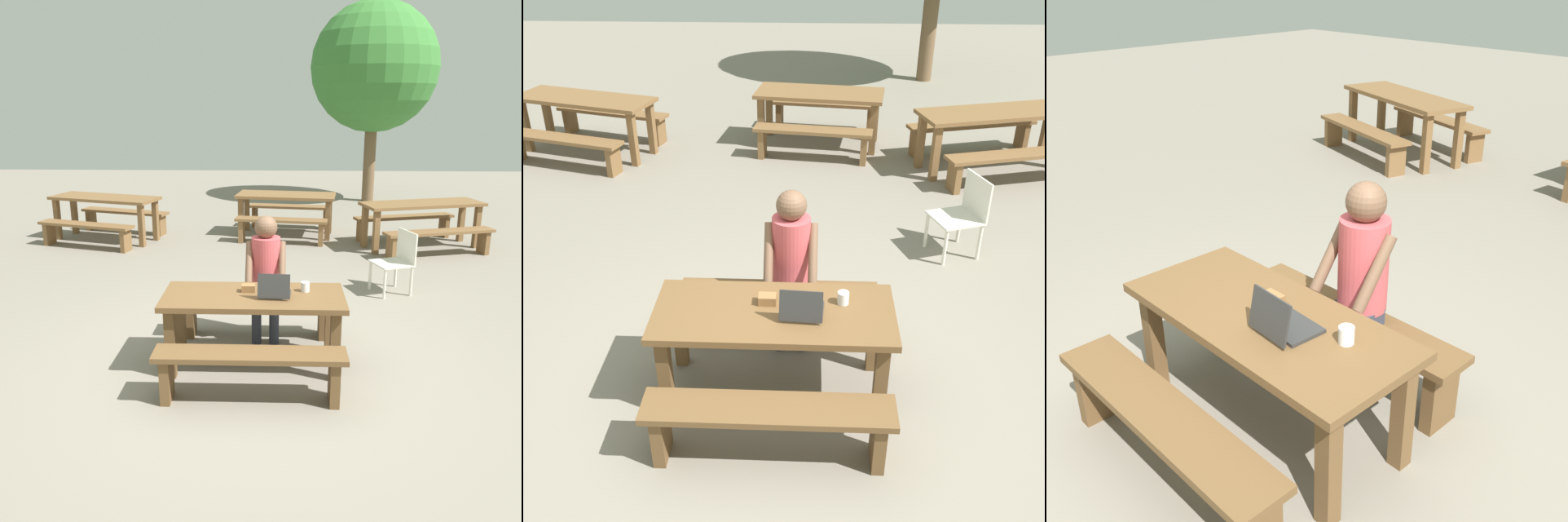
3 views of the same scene
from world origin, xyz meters
TOP-DOWN VIEW (x-y plane):
  - ground_plane at (0.00, 0.00)m, footprint 30.00×30.00m
  - picnic_table_front at (0.00, 0.00)m, footprint 1.67×0.74m
  - bench_near at (0.00, -0.66)m, footprint 1.59×0.30m
  - bench_far at (0.00, 0.66)m, footprint 1.59×0.30m
  - laptop at (0.19, -0.05)m, footprint 0.31×0.29m
  - small_pouch at (-0.05, 0.09)m, footprint 0.12×0.09m
  - coffee_mug at (0.48, 0.11)m, footprint 0.08×0.08m
  - person_seated at (0.10, 0.63)m, footprint 0.40×0.40m
  - plastic_chair at (1.75, 2.13)m, footprint 0.56×0.56m
  - picnic_table_mid at (0.35, 5.25)m, footprint 1.86×1.00m
  - bench_mid_south at (0.26, 4.62)m, footprint 1.62×0.52m
  - bench_mid_north at (0.44, 5.89)m, footprint 1.62×0.52m
  - picnic_table_rear at (-2.85, 4.79)m, footprint 2.02×1.20m
  - bench_rear_south at (-3.02, 4.21)m, footprint 1.73×0.78m
  - bench_rear_north at (-2.68, 5.38)m, footprint 1.73×0.78m
  - picnic_table_distant at (2.62, 4.44)m, footprint 2.13×1.17m
  - bench_distant_south at (2.77, 3.86)m, footprint 1.84×0.76m
  - bench_distant_north at (2.46, 5.02)m, footprint 1.84×0.76m

SIDE VIEW (x-z plane):
  - ground_plane at x=0.00m, z-range 0.00..0.00m
  - bench_rear_south at x=-3.02m, z-range 0.11..0.53m
  - bench_rear_north at x=-2.68m, z-range 0.11..0.53m
  - bench_distant_south at x=2.77m, z-range 0.11..0.54m
  - bench_distant_north at x=2.46m, z-range 0.11..0.54m
  - bench_mid_south at x=0.26m, z-range 0.11..0.55m
  - bench_mid_north at x=0.44m, z-range 0.11..0.55m
  - bench_near at x=0.00m, z-range 0.11..0.55m
  - bench_far at x=0.00m, z-range 0.11..0.55m
  - plastic_chair at x=1.75m, z-range 0.03..0.84m
  - picnic_table_front at x=0.00m, z-range 0.24..0.94m
  - picnic_table_mid at x=0.35m, z-range 0.26..1.03m
  - picnic_table_distant at x=2.62m, z-range 0.26..1.03m
  - picnic_table_rear at x=-2.85m, z-range 0.26..1.04m
  - small_pouch at x=-0.05m, z-range 0.70..0.77m
  - coffee_mug at x=0.48m, z-range 0.70..0.79m
  - laptop at x=0.19m, z-range 0.64..0.88m
  - person_seated at x=0.10m, z-range 0.11..1.41m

